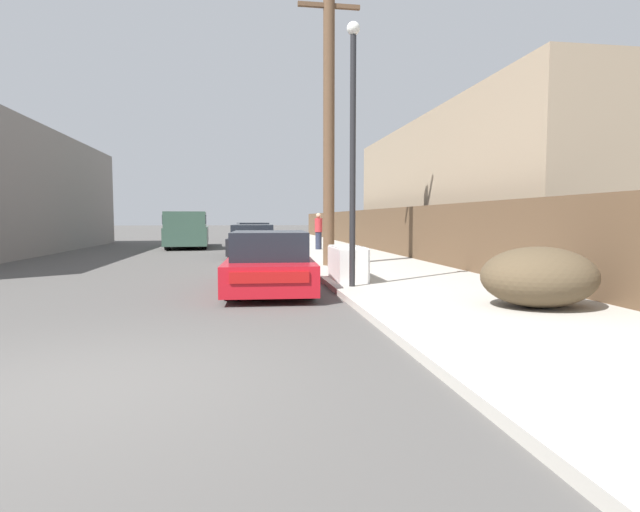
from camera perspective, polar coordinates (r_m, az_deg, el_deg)
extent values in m
plane|color=#4F4C49|center=(4.97, -25.43, -13.65)|extent=(220.00, 220.00, 0.00)
cube|color=#ADA89E|center=(28.33, -0.82, 1.38)|extent=(4.20, 63.00, 0.12)
cube|color=white|center=(11.35, 3.15, -0.86)|extent=(0.67, 1.66, 0.72)
cube|color=white|center=(11.32, 3.16, 1.03)|extent=(0.64, 1.59, 0.03)
cube|color=#333335|center=(11.85, 3.53, 1.31)|extent=(0.03, 0.20, 0.02)
cube|color=gray|center=(11.58, 2.91, 1.19)|extent=(0.66, 0.08, 0.01)
cube|color=gray|center=(11.08, 3.41, 1.05)|extent=(0.66, 0.08, 0.01)
cube|color=red|center=(10.69, -5.80, -1.55)|extent=(1.94, 4.62, 0.55)
cube|color=black|center=(10.25, -5.82, 1.28)|extent=(1.58, 2.25, 0.55)
cube|color=#B21414|center=(8.42, -5.78, -2.47)|extent=(1.34, 0.10, 0.19)
cylinder|color=black|center=(12.13, -9.30, -1.39)|extent=(0.23, 0.62, 0.61)
cylinder|color=black|center=(12.13, -2.31, -1.34)|extent=(0.23, 0.62, 0.61)
cylinder|color=black|center=(9.34, -10.33, -3.09)|extent=(0.23, 0.62, 0.61)
cylinder|color=black|center=(9.34, -1.24, -3.02)|extent=(0.23, 0.62, 0.61)
cube|color=black|center=(20.11, -7.63, 1.27)|extent=(2.06, 4.19, 0.63)
cube|color=black|center=(19.93, -7.66, 2.86)|extent=(1.71, 2.38, 0.49)
cube|color=#B21414|center=(18.05, -7.84, 1.28)|extent=(1.44, 0.10, 0.22)
cylinder|color=black|center=(21.43, -9.67, 1.04)|extent=(0.23, 0.62, 0.61)
cylinder|color=black|center=(21.38, -5.35, 1.08)|extent=(0.23, 0.62, 0.61)
cylinder|color=black|center=(18.90, -10.19, 0.61)|extent=(0.23, 0.62, 0.61)
cylinder|color=black|center=(18.84, -5.29, 0.65)|extent=(0.23, 0.62, 0.61)
cube|color=black|center=(28.56, -7.76, 2.16)|extent=(2.19, 4.71, 0.64)
cube|color=black|center=(28.37, -7.73, 3.30)|extent=(1.78, 2.68, 0.50)
cube|color=#B21414|center=(26.26, -7.30, 2.23)|extent=(1.45, 0.14, 0.22)
cylinder|color=black|center=(29.93, -9.55, 1.95)|extent=(0.24, 0.62, 0.61)
cylinder|color=black|center=(30.07, -6.46, 1.99)|extent=(0.24, 0.62, 0.61)
cylinder|color=black|center=(27.09, -9.18, 1.71)|extent=(0.24, 0.62, 0.61)
cylinder|color=black|center=(27.24, -5.78, 1.76)|extent=(0.24, 0.62, 0.61)
cube|color=#385647|center=(26.75, -14.88, 2.29)|extent=(2.36, 5.99, 0.85)
cube|color=#385647|center=(25.12, -15.11, 4.02)|extent=(2.06, 2.75, 0.78)
cube|color=black|center=(25.12, -15.11, 4.07)|extent=(2.09, 2.70, 0.43)
cylinder|color=black|center=(24.91, -13.12, 1.66)|extent=(0.30, 0.82, 0.80)
cylinder|color=black|center=(25.00, -17.04, 1.59)|extent=(0.30, 0.82, 0.80)
cylinder|color=black|center=(28.55, -12.97, 1.98)|extent=(0.30, 0.82, 0.80)
cylinder|color=black|center=(28.63, -16.40, 1.92)|extent=(0.30, 0.82, 0.80)
cylinder|color=brown|center=(15.00, 1.02, 14.91)|extent=(0.33, 0.33, 8.28)
cube|color=brown|center=(15.95, 1.04, 26.68)|extent=(1.80, 0.12, 0.12)
cylinder|color=#232326|center=(10.16, 3.76, 10.55)|extent=(0.12, 0.12, 4.97)
sphere|color=white|center=(10.77, 3.83, 24.53)|extent=(0.26, 0.26, 0.26)
ellipsoid|color=brown|center=(8.48, 23.71, -2.20)|extent=(1.80, 1.52, 0.94)
cube|color=brown|center=(25.72, 4.41, 3.22)|extent=(0.08, 39.02, 1.80)
cube|color=gray|center=(20.78, 18.75, 7.23)|extent=(6.00, 16.66, 5.28)
cylinder|color=#282D42|center=(22.40, -0.17, 1.77)|extent=(0.28, 0.28, 0.78)
cylinder|color=#B72D33|center=(22.38, -0.17, 3.55)|extent=(0.34, 0.34, 0.62)
sphere|color=tan|center=(22.38, -0.17, 4.64)|extent=(0.23, 0.23, 0.23)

